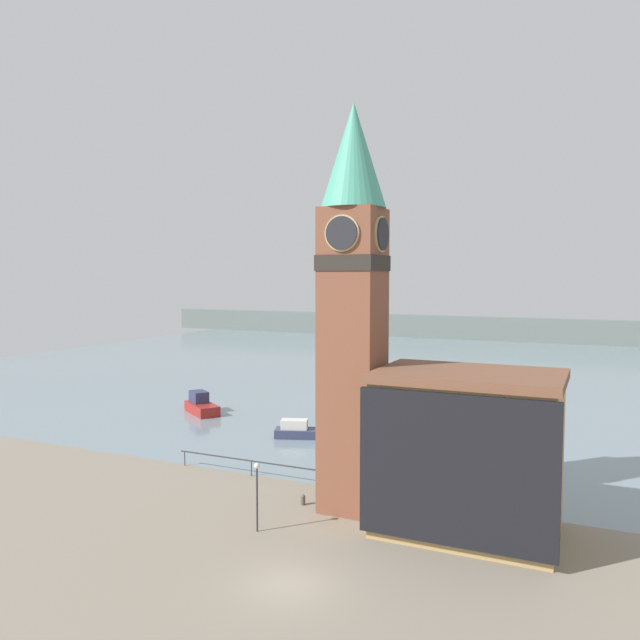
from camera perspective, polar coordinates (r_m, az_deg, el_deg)
The scene contains 10 objects.
ground_plane at distance 30.43m, azimuth -2.87°, elevation -23.02°, with size 160.00×160.00×0.00m, color gray.
water at distance 98.55m, azimuth 17.08°, elevation -4.20°, with size 160.00×120.00×0.00m.
far_shoreline at distance 137.80m, azimuth 19.29°, elevation -0.89°, with size 180.00×3.00×5.00m.
pier_railing at distance 44.51m, azimuth -6.30°, elevation -12.80°, with size 11.89×0.08×1.09m.
clock_tower at distance 36.34m, azimuth 3.04°, elevation 2.15°, with size 3.80×3.80×23.76m.
pier_building at distance 35.09m, azimuth 13.34°, elevation -11.67°, with size 9.82×6.80×8.77m.
boat_near at distance 54.30m, azimuth -1.62°, elevation -10.11°, with size 5.40×3.37×1.53m.
boat_far at distance 64.59m, azimuth -10.81°, elevation -7.69°, with size 5.12×4.40×2.14m.
mooring_bollard_near at distance 39.27m, azimuth -1.57°, elevation -16.06°, with size 0.29×0.29×0.64m.
lamp_post at distance 34.93m, azimuth -5.79°, elevation -14.64°, with size 0.32×0.32×3.79m.
Camera 1 is at (12.53, -24.02, 13.85)m, focal length 35.00 mm.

